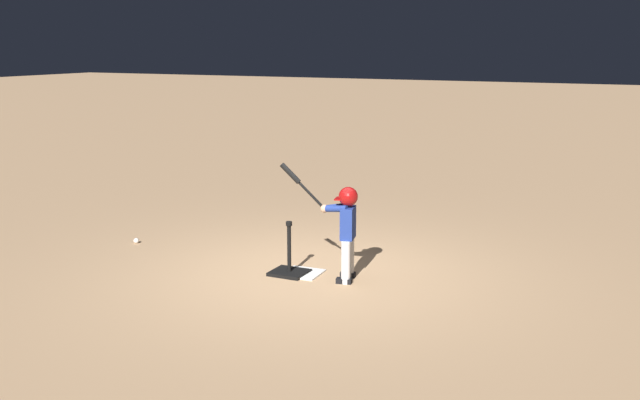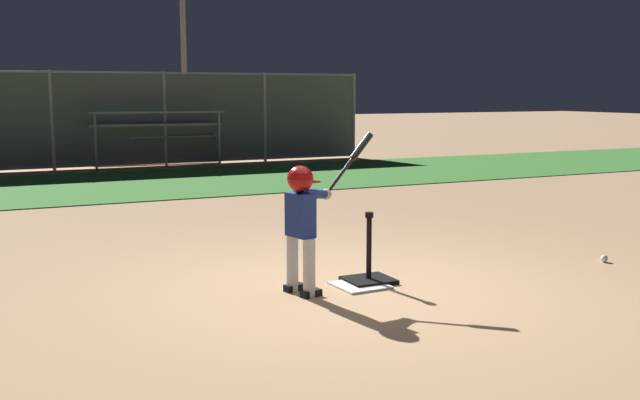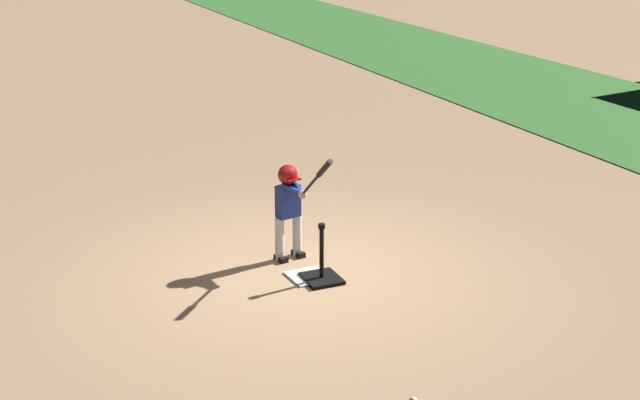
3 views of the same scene
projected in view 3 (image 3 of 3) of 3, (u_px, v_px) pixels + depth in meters
ground_plane at (301, 274)px, 9.86m from camera, size 90.00×90.00×0.00m
home_plate at (309, 276)px, 9.78m from camera, size 0.46×0.46×0.02m
batting_tee at (322, 273)px, 9.67m from camera, size 0.43×0.39×0.66m
batter_child at (290, 200)px, 10.03m from camera, size 0.92×0.39×1.38m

